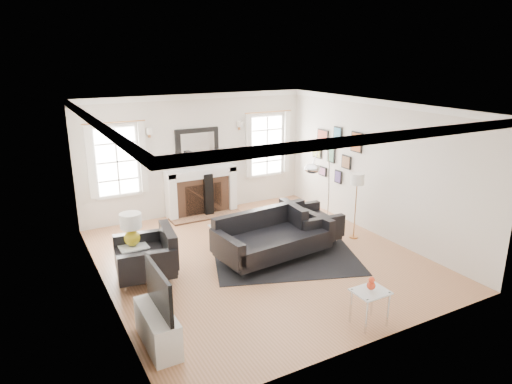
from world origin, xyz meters
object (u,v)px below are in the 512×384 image
armchair_left (149,257)px  sofa (271,238)px  armchair_right (308,224)px  arc_floor_lamp (321,185)px  gourd_lamp (131,227)px  fireplace (202,192)px  coffee_table (243,230)px

armchair_left → sofa: bearing=-6.3°
sofa → armchair_right: bearing=14.1°
sofa → arc_floor_lamp: bearing=14.6°
armchair_right → gourd_lamp: 3.46m
gourd_lamp → armchair_left: bearing=-60.9°
sofa → armchair_left: bearing=173.7°
fireplace → coffee_table: 2.35m
armchair_left → coffee_table: bearing=8.1°
armchair_left → gourd_lamp: (-0.18, 0.32, 0.46)m
coffee_table → gourd_lamp: size_ratio=1.76×
fireplace → armchair_left: 3.31m
coffee_table → gourd_lamp: bearing=178.6°
armchair_right → arc_floor_lamp: bearing=15.9°
fireplace → arc_floor_lamp: size_ratio=0.81×
fireplace → armchair_right: bearing=-65.1°
fireplace → sofa: (0.22, -2.86, -0.16)m
sofa → arc_floor_lamp: 1.60m
sofa → gourd_lamp: 2.53m
fireplace → gourd_lamp: fireplace is taller
gourd_lamp → arc_floor_lamp: arc_floor_lamp is taller
armchair_right → armchair_left: bearing=-179.9°
armchair_right → coffee_table: armchair_right is taller
sofa → armchair_left: size_ratio=1.93×
fireplace → gourd_lamp: size_ratio=2.93×
sofa → arc_floor_lamp: arc_floor_lamp is taller
armchair_right → sofa: bearing=-165.9°
armchair_right → gourd_lamp: size_ratio=1.91×
sofa → gourd_lamp: gourd_lamp is taller
armchair_left → armchair_right: (3.23, 0.00, -0.00)m
sofa → gourd_lamp: size_ratio=3.89×
sofa → fireplace: bearing=94.4°
sofa → arc_floor_lamp: (1.37, 0.36, 0.75)m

